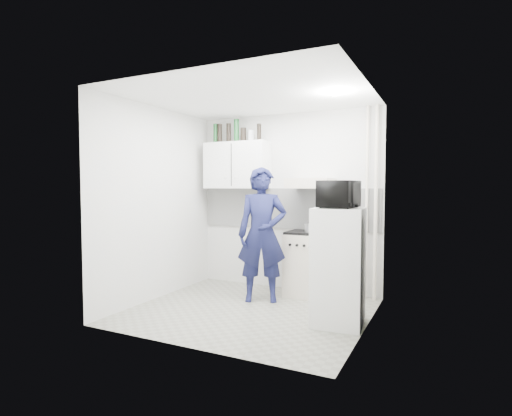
% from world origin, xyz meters
% --- Properties ---
extents(floor, '(2.80, 2.80, 0.00)m').
position_xyz_m(floor, '(0.00, 0.00, 0.00)').
color(floor, gray).
rests_on(floor, ground).
extents(ceiling, '(2.80, 2.80, 0.00)m').
position_xyz_m(ceiling, '(0.00, 0.00, 2.60)').
color(ceiling, white).
rests_on(ceiling, wall_back).
extents(wall_back, '(2.80, 0.00, 2.80)m').
position_xyz_m(wall_back, '(0.00, 1.25, 1.30)').
color(wall_back, silver).
rests_on(wall_back, floor).
extents(wall_left, '(0.00, 2.60, 2.60)m').
position_xyz_m(wall_left, '(-1.40, 0.00, 1.30)').
color(wall_left, silver).
rests_on(wall_left, floor).
extents(wall_right, '(0.00, 2.60, 2.60)m').
position_xyz_m(wall_right, '(1.40, 0.00, 1.30)').
color(wall_right, silver).
rests_on(wall_right, floor).
extents(person, '(0.77, 0.65, 1.78)m').
position_xyz_m(person, '(-0.05, 0.48, 0.89)').
color(person, '#14173D').
rests_on(person, floor).
extents(stove, '(0.54, 0.54, 0.87)m').
position_xyz_m(stove, '(0.41, 1.00, 0.44)').
color(stove, beige).
rests_on(stove, floor).
extents(fridge, '(0.57, 0.57, 1.29)m').
position_xyz_m(fridge, '(1.10, 0.01, 0.65)').
color(fridge, white).
rests_on(fridge, floor).
extents(stove_top, '(0.52, 0.52, 0.03)m').
position_xyz_m(stove_top, '(0.41, 1.00, 0.89)').
color(stove_top, black).
rests_on(stove_top, stove).
extents(saucepan, '(0.20, 0.20, 0.11)m').
position_xyz_m(saucepan, '(0.49, 0.94, 0.96)').
color(saucepan, silver).
rests_on(saucepan, stove_top).
extents(microwave, '(0.54, 0.37, 0.30)m').
position_xyz_m(microwave, '(1.10, 0.01, 1.44)').
color(microwave, black).
rests_on(microwave, fridge).
extents(bottle_a, '(0.07, 0.07, 0.30)m').
position_xyz_m(bottle_a, '(-1.13, 1.07, 2.35)').
color(bottle_a, '#144C1E').
rests_on(bottle_a, upper_cabinet).
extents(bottle_b, '(0.08, 0.08, 0.29)m').
position_xyz_m(bottle_b, '(-1.06, 1.07, 2.35)').
color(bottle_b, black).
rests_on(bottle_b, upper_cabinet).
extents(bottle_c, '(0.07, 0.07, 0.29)m').
position_xyz_m(bottle_c, '(-0.90, 1.07, 2.35)').
color(bottle_c, black).
rests_on(bottle_c, upper_cabinet).
extents(bottle_d, '(0.08, 0.08, 0.35)m').
position_xyz_m(bottle_d, '(-0.76, 1.07, 2.37)').
color(bottle_d, '#144C1E').
rests_on(bottle_d, upper_cabinet).
extents(canister_a, '(0.08, 0.08, 0.21)m').
position_xyz_m(canister_a, '(-0.64, 1.07, 2.31)').
color(canister_a, black).
rests_on(canister_a, upper_cabinet).
extents(canister_b, '(0.09, 0.09, 0.17)m').
position_xyz_m(canister_b, '(-0.51, 1.07, 2.28)').
color(canister_b, '#B2B7BC').
rests_on(canister_b, upper_cabinet).
extents(bottle_e, '(0.06, 0.06, 0.25)m').
position_xyz_m(bottle_e, '(-0.38, 1.07, 2.33)').
color(bottle_e, black).
rests_on(bottle_e, upper_cabinet).
extents(upper_cabinet, '(1.00, 0.35, 0.70)m').
position_xyz_m(upper_cabinet, '(-0.75, 1.07, 1.85)').
color(upper_cabinet, white).
rests_on(upper_cabinet, wall_back).
extents(range_hood, '(0.60, 0.50, 0.14)m').
position_xyz_m(range_hood, '(0.45, 1.00, 1.57)').
color(range_hood, beige).
rests_on(range_hood, wall_back).
extents(backsplash, '(2.74, 0.03, 0.60)m').
position_xyz_m(backsplash, '(0.00, 1.24, 1.20)').
color(backsplash, white).
rests_on(backsplash, wall_back).
extents(pipe_a, '(0.05, 0.05, 2.60)m').
position_xyz_m(pipe_a, '(1.30, 1.17, 1.30)').
color(pipe_a, beige).
rests_on(pipe_a, floor).
extents(pipe_b, '(0.04, 0.04, 2.60)m').
position_xyz_m(pipe_b, '(1.18, 1.17, 1.30)').
color(pipe_b, beige).
rests_on(pipe_b, floor).
extents(ceiling_spot_fixture, '(0.10, 0.10, 0.02)m').
position_xyz_m(ceiling_spot_fixture, '(1.00, 0.20, 2.57)').
color(ceiling_spot_fixture, white).
rests_on(ceiling_spot_fixture, ceiling).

